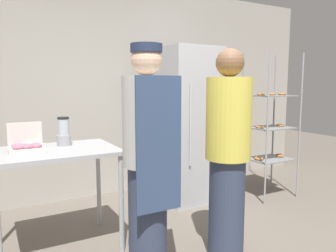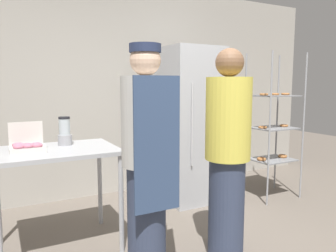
{
  "view_description": "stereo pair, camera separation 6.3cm",
  "coord_description": "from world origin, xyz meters",
  "px_view_note": "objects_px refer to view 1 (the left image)",
  "views": [
    {
      "loc": [
        -1.52,
        -1.8,
        1.46
      ],
      "look_at": [
        -0.14,
        0.69,
        1.1
      ],
      "focal_mm": 35.0,
      "sensor_mm": 36.0,
      "label": 1
    },
    {
      "loc": [
        -1.47,
        -1.83,
        1.46
      ],
      "look_at": [
        -0.14,
        0.69,
        1.1
      ],
      "focal_mm": 35.0,
      "sensor_mm": 36.0,
      "label": 2
    }
  ],
  "objects_px": {
    "blender_pitcher": "(64,133)",
    "person_baker": "(148,157)",
    "refrigerator": "(188,125)",
    "person_customer": "(228,153)",
    "baking_rack": "(271,127)",
    "donut_box": "(26,147)"
  },
  "relations": [
    {
      "from": "blender_pitcher",
      "to": "person_baker",
      "type": "height_order",
      "value": "person_baker"
    },
    {
      "from": "refrigerator",
      "to": "person_customer",
      "type": "bearing_deg",
      "value": -109.0
    },
    {
      "from": "refrigerator",
      "to": "blender_pitcher",
      "type": "relative_size",
      "value": 7.25
    },
    {
      "from": "baking_rack",
      "to": "person_baker",
      "type": "xyz_separation_m",
      "value": [
        -2.15,
        -0.83,
        0.0
      ]
    },
    {
      "from": "baking_rack",
      "to": "blender_pitcher",
      "type": "height_order",
      "value": "baking_rack"
    },
    {
      "from": "refrigerator",
      "to": "donut_box",
      "type": "relative_size",
      "value": 6.95
    },
    {
      "from": "donut_box",
      "to": "person_baker",
      "type": "height_order",
      "value": "person_baker"
    },
    {
      "from": "baking_rack",
      "to": "blender_pitcher",
      "type": "distance_m",
      "value": 2.59
    },
    {
      "from": "person_baker",
      "to": "person_customer",
      "type": "xyz_separation_m",
      "value": [
        0.68,
        -0.11,
        -0.02
      ]
    },
    {
      "from": "donut_box",
      "to": "person_baker",
      "type": "distance_m",
      "value": 1.02
    },
    {
      "from": "blender_pitcher",
      "to": "person_customer",
      "type": "distance_m",
      "value": 1.49
    },
    {
      "from": "donut_box",
      "to": "blender_pitcher",
      "type": "xyz_separation_m",
      "value": [
        0.34,
        0.2,
        0.07
      ]
    },
    {
      "from": "blender_pitcher",
      "to": "refrigerator",
      "type": "bearing_deg",
      "value": 13.35
    },
    {
      "from": "donut_box",
      "to": "person_customer",
      "type": "distance_m",
      "value": 1.65
    },
    {
      "from": "baking_rack",
      "to": "person_customer",
      "type": "bearing_deg",
      "value": -147.36
    },
    {
      "from": "blender_pitcher",
      "to": "baking_rack",
      "type": "bearing_deg",
      "value": -0.61
    },
    {
      "from": "baking_rack",
      "to": "blender_pitcher",
      "type": "xyz_separation_m",
      "value": [
        -2.59,
        0.03,
        0.11
      ]
    },
    {
      "from": "refrigerator",
      "to": "person_customer",
      "type": "xyz_separation_m",
      "value": [
        -0.46,
        -1.34,
        -0.06
      ]
    },
    {
      "from": "baking_rack",
      "to": "donut_box",
      "type": "xyz_separation_m",
      "value": [
        -2.93,
        -0.17,
        0.04
      ]
    },
    {
      "from": "donut_box",
      "to": "person_baker",
      "type": "bearing_deg",
      "value": -40.22
    },
    {
      "from": "baking_rack",
      "to": "person_customer",
      "type": "xyz_separation_m",
      "value": [
        -1.47,
        -0.94,
        -0.02
      ]
    },
    {
      "from": "person_customer",
      "to": "blender_pitcher",
      "type": "bearing_deg",
      "value": 139.31
    }
  ]
}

